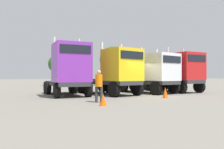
# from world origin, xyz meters

# --- Properties ---
(ground) EXTENTS (200.00, 200.00, 0.00)m
(ground) POSITION_xyz_m (0.00, 0.00, 0.00)
(ground) COLOR slate
(semi_truck_purple) EXTENTS (3.05, 6.22, 4.40)m
(semi_truck_purple) POSITION_xyz_m (-5.03, 1.38, 1.97)
(semi_truck_purple) COLOR #333338
(semi_truck_purple) RESTS_ON ground
(semi_truck_yellow) EXTENTS (4.13, 6.45, 4.10)m
(semi_truck_yellow) POSITION_xyz_m (-1.44, 1.11, 1.83)
(semi_truck_yellow) COLOR #333338
(semi_truck_yellow) RESTS_ON ground
(semi_truck_white) EXTENTS (4.21, 6.80, 3.92)m
(semi_truck_white) POSITION_xyz_m (2.22, 1.78, 1.73)
(semi_truck_white) COLOR #333338
(semi_truck_white) RESTS_ON ground
(semi_truck_red) EXTENTS (3.41, 6.14, 4.12)m
(semi_truck_red) POSITION_xyz_m (5.22, 2.10, 1.85)
(semi_truck_red) COLOR #333338
(semi_truck_red) RESTS_ON ground
(visitor_in_hivis) EXTENTS (0.53, 0.53, 1.83)m
(visitor_in_hivis) POSITION_xyz_m (-4.05, -3.04, 1.06)
(visitor_in_hivis) COLOR #333333
(visitor_in_hivis) RESTS_ON ground
(traffic_cone_mid) EXTENTS (0.36, 0.36, 0.60)m
(traffic_cone_mid) POSITION_xyz_m (-4.24, -4.45, 0.30)
(traffic_cone_mid) COLOR #F2590C
(traffic_cone_mid) RESTS_ON ground
(traffic_cone_far) EXTENTS (0.36, 0.36, 0.73)m
(traffic_cone_far) POSITION_xyz_m (0.89, -2.07, 0.36)
(traffic_cone_far) COLOR #F2590C
(traffic_cone_far) RESTS_ON ground
(oak_far_left) EXTENTS (2.84, 2.84, 4.80)m
(oak_far_left) POSITION_xyz_m (-3.93, 20.40, 3.35)
(oak_far_left) COLOR #4C3823
(oak_far_left) RESTS_ON ground
(oak_far_centre) EXTENTS (2.89, 2.89, 5.27)m
(oak_far_centre) POSITION_xyz_m (-0.98, 19.13, 3.79)
(oak_far_centre) COLOR #4C3823
(oak_far_centre) RESTS_ON ground
(oak_far_right) EXTENTS (4.26, 4.26, 6.15)m
(oak_far_right) POSITION_xyz_m (4.40, 18.17, 4.01)
(oak_far_right) COLOR #4C3823
(oak_far_right) RESTS_ON ground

